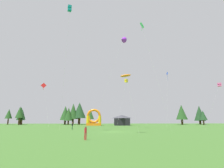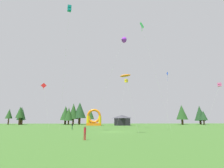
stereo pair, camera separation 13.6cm
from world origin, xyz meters
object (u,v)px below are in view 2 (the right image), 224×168
Objects in this scene: person_midfield at (72,125)px; festival_tent at (122,120)px; kite_yellow_box at (126,81)px; kite_purple_delta at (123,40)px; kite_teal_box at (69,9)px; kite_pink_box at (219,85)px; person_left_edge at (85,132)px; kite_red_diamond at (44,86)px; inflatable_red_slide at (94,120)px; kite_blue_diamond at (168,74)px; kite_green_diamond at (141,27)px; kite_orange_parafoil at (125,76)px.

festival_tent is at bearing -172.89° from person_midfield.
kite_purple_delta reaches higher than kite_yellow_box.
festival_tent is at bearing 69.08° from kite_teal_box.
person_left_edge is (-29.07, -18.39, -9.34)m from kite_pink_box.
inflatable_red_slide is at bearing 56.23° from kite_red_diamond.
inflatable_red_slide is at bearing -78.05° from person_left_edge.
kite_purple_delta is at bearing -99.95° from kite_yellow_box.
inflatable_red_slide is (-10.76, 12.19, -12.19)m from kite_yellow_box.
kite_blue_diamond is 30.80m from inflatable_red_slide.
kite_pink_box is 1.78× the size of inflatable_red_slide.
kite_green_diamond is at bearing -114.75° from person_left_edge.
kite_purple_delta is at bearing -138.11° from kite_blue_diamond.
kite_orange_parafoil is (20.42, -18.56, -1.30)m from kite_red_diamond.
kite_teal_box is (-34.09, -7.18, 14.14)m from kite_pink_box.
kite_red_diamond is 0.50× the size of kite_green_diamond.
kite_red_diamond is at bearing -139.35° from festival_tent.
kite_pink_box is 42.33m from inflatable_red_slide.
kite_teal_box is 2.42× the size of kite_orange_parafoil.
kite_yellow_box reaches higher than person_left_edge.
kite_yellow_box is 25.76m from kite_pink_box.
kite_blue_diamond reaches higher than kite_pink_box.
person_midfield is at bearing -98.46° from inflatable_red_slide.
kite_yellow_box is 9.15× the size of person_left_edge.
kite_purple_delta is 25.63m from kite_pink_box.
kite_red_diamond is (-37.70, -8.94, -5.83)m from kite_blue_diamond.
kite_blue_diamond is 3.14× the size of festival_tent.
kite_pink_box is at bearing -37.86° from kite_yellow_box.
kite_pink_box is at bearing -137.94° from person_left_edge.
festival_tent is at bearing 93.08° from kite_green_diamond.
person_midfield is at bearing 177.61° from kite_purple_delta.
kite_green_diamond is at bearing -68.58° from inflatable_red_slide.
kite_orange_parafoil is (10.94, -2.60, -14.50)m from kite_teal_box.
kite_pink_box is 44.46m from kite_red_diamond.
person_left_edge reaches higher than person_midfield.
kite_blue_diamond is at bearing 57.85° from kite_orange_parafoil.
festival_tent is at bearing 142.89° from kite_blue_diamond.
person_midfield is (-28.59, -14.23, -16.14)m from kite_blue_diamond.
kite_green_diamond reaches higher than person_left_edge.
kite_green_diamond is at bearing -25.76° from kite_red_diamond.
kite_red_diamond is at bearing 168.61° from kite_pink_box.
kite_purple_delta reaches higher than festival_tent.
person_midfield is at bearing 174.23° from kite_pink_box.
kite_purple_delta is 7.22m from kite_green_diamond.
kite_yellow_box is 2.47× the size of inflatable_red_slide.
kite_yellow_box is 0.63× the size of kite_purple_delta.
kite_red_diamond is at bearing -123.77° from inflatable_red_slide.
kite_green_diamond reaches higher than festival_tent.
kite_purple_delta is 33.03m from festival_tent.
kite_red_diamond is 27.62m from kite_orange_parafoil.
kite_purple_delta is 14.47× the size of person_left_edge.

